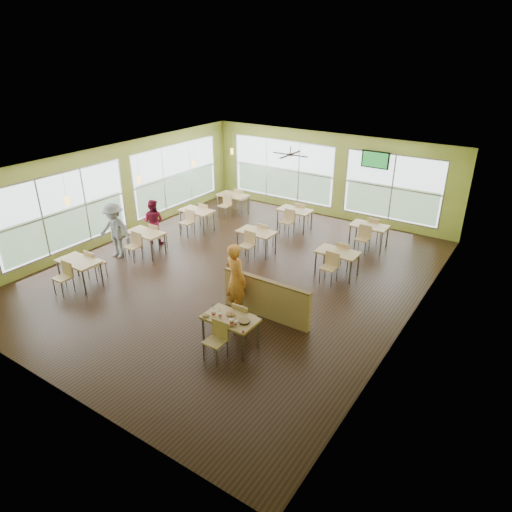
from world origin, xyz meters
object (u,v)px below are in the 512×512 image
food_basket (244,321)px  man_plaid (236,279)px  main_table (230,322)px  half_wall_divider (266,298)px

food_basket → man_plaid: bearing=132.2°
main_table → half_wall_divider: bearing=90.0°
main_table → man_plaid: man_plaid is taller
man_plaid → food_basket: 1.62m
half_wall_divider → food_basket: half_wall_divider is taller
main_table → half_wall_divider: (0.00, 1.45, -0.11)m
half_wall_divider → man_plaid: (-0.72, -0.24, 0.42)m
main_table → man_plaid: (-0.72, 1.21, 0.31)m
main_table → food_basket: (0.37, 0.01, 0.15)m
man_plaid → food_basket: (1.08, -1.20, -0.16)m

